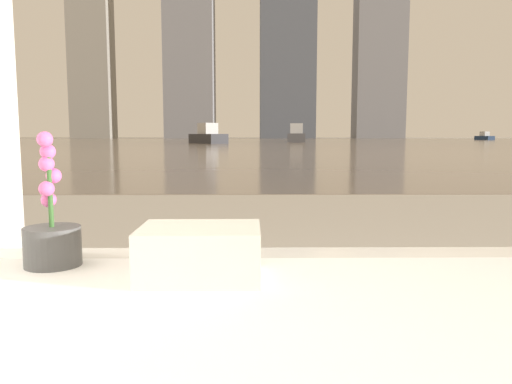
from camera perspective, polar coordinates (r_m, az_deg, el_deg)
potted_orchid at (r=1.36m, az=-22.29°, el=-4.52°), size 0.14×0.14×0.34m
towel_stack at (r=1.17m, az=-6.39°, el=-6.84°), size 0.28×0.21×0.12m
harbor_water at (r=62.35m, az=-0.59°, el=5.78°), size 180.00×110.00×0.01m
harbor_boat_0 at (r=57.88m, az=4.65°, el=6.44°), size 2.50×5.86×2.14m
harbor_boat_2 at (r=91.05m, az=24.65°, el=5.74°), size 1.87×3.82×1.37m
harbor_boat_3 at (r=49.76m, az=-5.54°, el=6.36°), size 4.26×5.54×2.00m
skyline_tower_0 at (r=126.74m, az=-18.43°, el=18.38°), size 9.18×6.97×54.97m
skyline_tower_1 at (r=120.41m, az=-7.56°, el=14.77°), size 11.12×10.14×36.28m
skyline_tower_3 at (r=123.12m, az=13.90°, el=13.80°), size 11.32×6.85×33.50m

